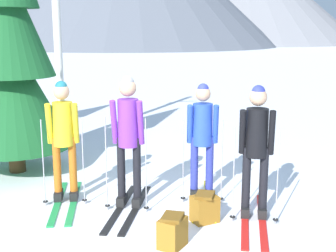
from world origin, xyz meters
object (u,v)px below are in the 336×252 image
skier_in_blue (202,137)px  backpack_on_snow_front (205,208)px  skier_in_yellow (64,134)px  birch_tree_tall (57,26)px  backpack_on_snow_beside (172,231)px  skier_in_purple (128,136)px  pine_tree_mid (9,47)px  skier_in_black (256,147)px

skier_in_blue → backpack_on_snow_front: bearing=-77.4°
skier_in_yellow → birch_tree_tall: 3.84m
birch_tree_tall → backpack_on_snow_beside: 5.89m
skier_in_purple → birch_tree_tall: 4.33m
birch_tree_tall → backpack_on_snow_front: birch_tree_tall is taller
skier_in_purple → pine_tree_mid: pine_tree_mid is taller
skier_in_blue → backpack_on_snow_front: 1.11m
skier_in_yellow → skier_in_blue: (1.88, 0.55, -0.06)m
skier_in_black → pine_tree_mid: (-4.10, 1.03, 1.17)m
birch_tree_tall → skier_in_yellow: bearing=-62.6°
skier_in_black → backpack_on_snow_front: 1.02m
birch_tree_tall → skier_in_blue: bearing=-36.4°
skier_in_purple → skier_in_black: skier_in_purple is taller
skier_in_blue → backpack_on_snow_beside: bearing=-91.9°
skier_in_purple → pine_tree_mid: (-2.39, 1.05, 1.12)m
skier_in_black → skier_in_yellow: bearing=-179.7°
skier_in_black → pine_tree_mid: size_ratio=0.39×
backpack_on_snow_front → birch_tree_tall: bearing=137.3°
skier_in_purple → backpack_on_snow_front: skier_in_purple is taller
pine_tree_mid → birch_tree_tall: 2.13m
skier_in_black → backpack_on_snow_front: size_ratio=4.51×
pine_tree_mid → backpack_on_snow_beside: size_ratio=12.22×
skier_in_purple → birch_tree_tall: size_ratio=0.38×
birch_tree_tall → backpack_on_snow_front: size_ratio=12.08×
pine_tree_mid → skier_in_purple: bearing=-23.7°
birch_tree_tall → backpack_on_snow_front: bearing=-42.7°
backpack_on_snow_front → skier_in_black: bearing=25.7°
backpack_on_snow_beside → skier_in_black: bearing=51.8°
skier_in_yellow → birch_tree_tall: bearing=117.4°
skier_in_blue → birch_tree_tall: bearing=143.6°
skier_in_black → backpack_on_snow_beside: 1.56m
birch_tree_tall → backpack_on_snow_beside: size_ratio=12.68×
skier_in_yellow → birch_tree_tall: size_ratio=0.36×
skier_in_blue → skier_in_purple: bearing=-148.8°
pine_tree_mid → birch_tree_tall: (-0.20, 2.09, 0.35)m
skier_in_black → birch_tree_tall: birch_tree_tall is taller
skier_in_yellow → skier_in_blue: 1.96m
pine_tree_mid → birch_tree_tall: bearing=95.3°
backpack_on_snow_front → skier_in_blue: bearing=102.6°
backpack_on_snow_front → backpack_on_snow_beside: size_ratio=1.05×
skier_in_black → skier_in_purple: bearing=-179.2°
skier_in_purple → birch_tree_tall: bearing=129.5°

